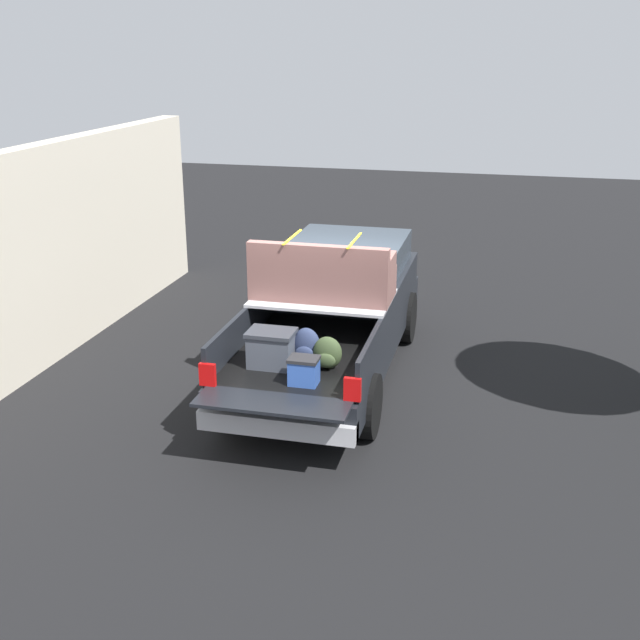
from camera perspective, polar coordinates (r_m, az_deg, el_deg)
name	(u,v)px	position (r m, az deg, el deg)	size (l,w,h in m)	color
ground_plane	(330,376)	(11.99, 0.69, -4.03)	(40.00, 40.00, 0.00)	black
pickup_truck	(335,309)	(11.97, 1.09, 0.80)	(6.05, 2.06, 2.23)	black
building_facade	(38,257)	(12.84, -19.61, 4.27)	(10.33, 0.36, 3.32)	beige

